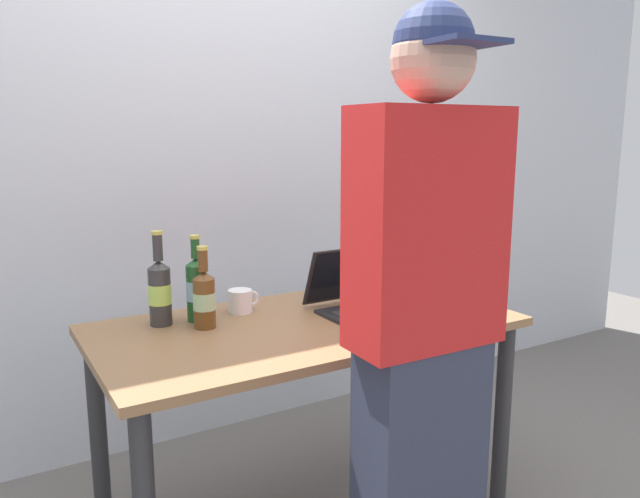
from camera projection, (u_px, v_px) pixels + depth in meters
The scene contains 8 objects.
desk at pixel (306, 351), 2.14m from camera, with size 1.44×0.74×0.77m.
laptop at pixel (362, 295), 2.25m from camera, with size 0.36×0.31×0.23m.
beer_bottle_amber at pixel (197, 288), 2.11m from camera, with size 0.07×0.07×0.30m.
beer_bottle_dark at pixel (160, 290), 2.06m from camera, with size 0.08×0.08×0.32m.
beer_bottle_green at pixel (204, 297), 2.03m from camera, with size 0.07×0.07×0.28m.
person_figure at pixel (424, 330), 1.60m from camera, with size 0.41×0.28×1.72m.
coffee_mug at pixel (241, 301), 2.22m from camera, with size 0.12×0.09×0.08m.
back_wall at pixel (209, 158), 2.78m from camera, with size 6.00×0.10×2.60m, color silver.
Camera 1 is at (-0.99, -1.78, 1.41)m, focal length 34.25 mm.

